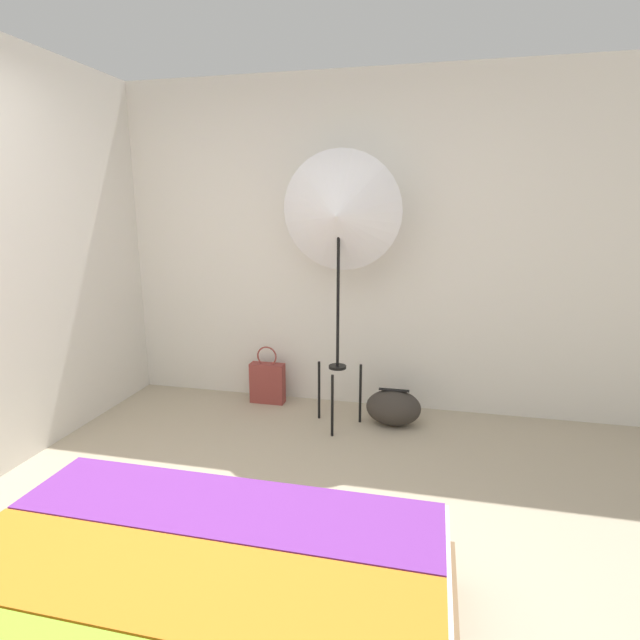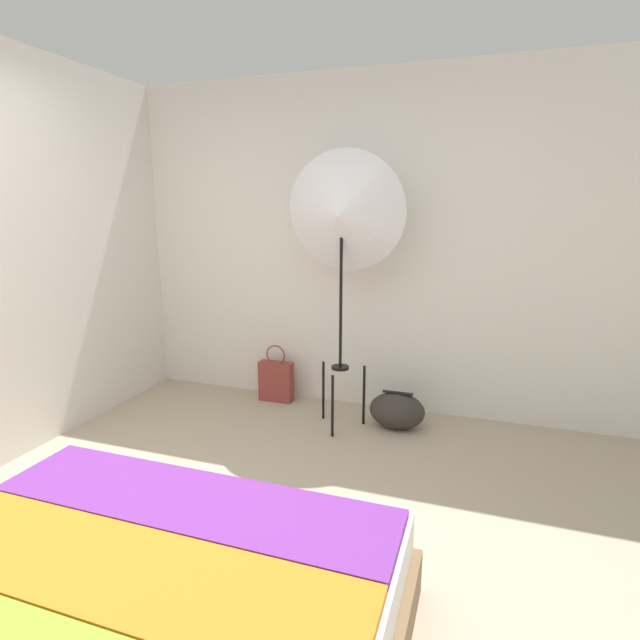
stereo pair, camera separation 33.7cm
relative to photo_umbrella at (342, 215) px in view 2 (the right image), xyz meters
name	(u,v)px [view 2 (the right image)]	position (x,y,z in m)	size (l,w,h in m)	color
ground_plane	(149,584)	(-0.33, -1.81, -1.55)	(14.00, 14.00, 0.00)	tan
wall_back	(319,246)	(-0.33, 0.50, -0.25)	(8.00, 0.05, 2.60)	silver
wall_side_left	(33,254)	(-1.89, -0.81, -0.25)	(0.05, 8.00, 2.60)	silver
photo_umbrella	(342,215)	(0.00, 0.00, 0.00)	(0.85, 0.37, 2.00)	black
tote_bag	(276,380)	(-0.65, 0.31, -1.38)	(0.29, 0.10, 0.49)	brown
duffel_bag	(397,411)	(0.41, 0.10, -1.42)	(0.41, 0.27, 0.28)	#332D28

